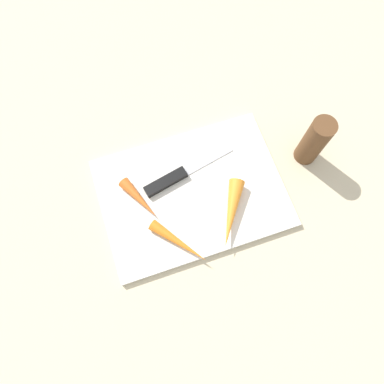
{
  "coord_description": "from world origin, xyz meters",
  "views": [
    {
      "loc": [
        0.07,
        0.21,
        0.68
      ],
      "look_at": [
        0.0,
        0.0,
        0.01
      ],
      "focal_mm": 33.04,
      "sensor_mm": 36.0,
      "label": 1
    }
  ],
  "objects_px": {
    "cutting_board": "(192,193)",
    "carrot_longest": "(231,213)",
    "pepper_grinder": "(314,141)",
    "carrot_shortest": "(139,199)",
    "knife": "(172,179)",
    "carrot_medium": "(179,242)"
  },
  "relations": [
    {
      "from": "carrot_longest",
      "to": "carrot_medium",
      "type": "distance_m",
      "value": 0.11
    },
    {
      "from": "cutting_board",
      "to": "knife",
      "type": "xyz_separation_m",
      "value": [
        0.03,
        -0.04,
        0.01
      ]
    },
    {
      "from": "carrot_longest",
      "to": "cutting_board",
      "type": "bearing_deg",
      "value": -110.57
    },
    {
      "from": "knife",
      "to": "carrot_shortest",
      "type": "xyz_separation_m",
      "value": [
        0.07,
        0.02,
        0.01
      ]
    },
    {
      "from": "carrot_longest",
      "to": "carrot_medium",
      "type": "relative_size",
      "value": 1.07
    },
    {
      "from": "cutting_board",
      "to": "carrot_medium",
      "type": "distance_m",
      "value": 0.11
    },
    {
      "from": "knife",
      "to": "carrot_medium",
      "type": "distance_m",
      "value": 0.13
    },
    {
      "from": "carrot_shortest",
      "to": "knife",
      "type": "bearing_deg",
      "value": 81.89
    },
    {
      "from": "cutting_board",
      "to": "knife",
      "type": "bearing_deg",
      "value": -50.73
    },
    {
      "from": "cutting_board",
      "to": "carrot_longest",
      "type": "relative_size",
      "value": 2.74
    },
    {
      "from": "knife",
      "to": "pepper_grinder",
      "type": "height_order",
      "value": "pepper_grinder"
    },
    {
      "from": "carrot_medium",
      "to": "cutting_board",
      "type": "bearing_deg",
      "value": 109.83
    },
    {
      "from": "carrot_longest",
      "to": "pepper_grinder",
      "type": "bearing_deg",
      "value": 141.43
    },
    {
      "from": "knife",
      "to": "carrot_shortest",
      "type": "distance_m",
      "value": 0.08
    },
    {
      "from": "carrot_medium",
      "to": "carrot_shortest",
      "type": "bearing_deg",
      "value": 165.89
    },
    {
      "from": "carrot_longest",
      "to": "carrot_shortest",
      "type": "xyz_separation_m",
      "value": [
        0.16,
        -0.08,
        -0.0
      ]
    },
    {
      "from": "knife",
      "to": "carrot_longest",
      "type": "bearing_deg",
      "value": -63.15
    },
    {
      "from": "carrot_medium",
      "to": "pepper_grinder",
      "type": "xyz_separation_m",
      "value": [
        -0.31,
        -0.1,
        0.04
      ]
    },
    {
      "from": "cutting_board",
      "to": "carrot_medium",
      "type": "relative_size",
      "value": 2.93
    },
    {
      "from": "carrot_medium",
      "to": "pepper_grinder",
      "type": "distance_m",
      "value": 0.32
    },
    {
      "from": "cutting_board",
      "to": "carrot_longest",
      "type": "height_order",
      "value": "carrot_longest"
    },
    {
      "from": "cutting_board",
      "to": "carrot_shortest",
      "type": "height_order",
      "value": "carrot_shortest"
    }
  ]
}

